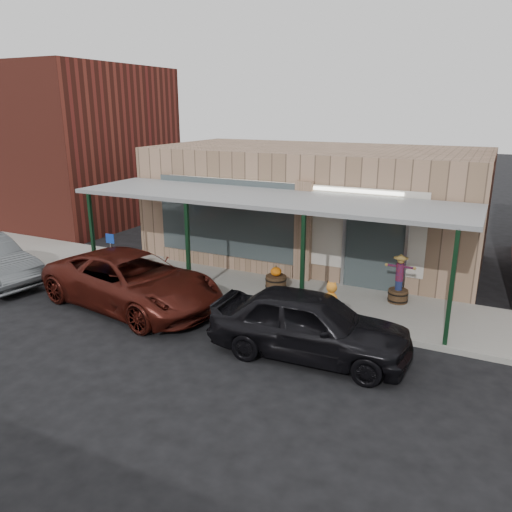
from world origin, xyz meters
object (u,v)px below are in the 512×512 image
at_px(handicap_sign, 111,250).
at_px(car_maroon, 132,281).
at_px(parked_sedan, 310,324).
at_px(barrel_scarecrow, 399,286).
at_px(barrel_pumpkin, 276,281).

bearing_deg(handicap_sign, car_maroon, -38.59).
height_order(handicap_sign, parked_sedan, handicap_sign).
xyz_separation_m(barrel_scarecrow, parked_sedan, (-1.30, -3.97, 0.16)).
xyz_separation_m(barrel_pumpkin, car_maroon, (-3.34, -2.80, 0.37)).
height_order(barrel_scarecrow, barrel_pumpkin, barrel_scarecrow).
bearing_deg(car_maroon, barrel_pumpkin, -40.32).
bearing_deg(handicap_sign, barrel_scarecrow, 8.76).
relative_size(barrel_scarecrow, parked_sedan, 0.31).
height_order(barrel_pumpkin, parked_sedan, parked_sedan).
bearing_deg(car_maroon, barrel_scarecrow, -54.56).
relative_size(barrel_scarecrow, car_maroon, 0.26).
distance_m(barrel_pumpkin, parked_sedan, 4.15).
distance_m(barrel_pumpkin, handicap_sign, 5.53).
bearing_deg(handicap_sign, barrel_pumpkin, 11.37).
height_order(barrel_scarecrow, handicap_sign, handicap_sign).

